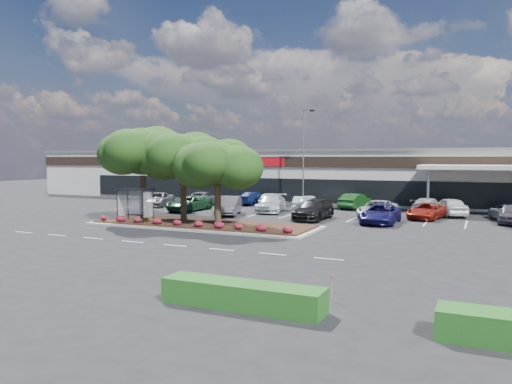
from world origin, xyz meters
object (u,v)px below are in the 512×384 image
at_px(survey_stake, 332,283).
at_px(car_0, 158,199).
at_px(light_pole, 304,164).
at_px(car_1, 189,203).

relative_size(survey_stake, car_0, 0.19).
height_order(light_pole, car_1, light_pole).
relative_size(light_pole, car_1, 1.91).
height_order(light_pole, car_0, light_pole).
distance_m(light_pole, survey_stake, 35.21).
distance_m(light_pole, car_1, 13.00).
relative_size(car_0, car_1, 0.97).
relative_size(survey_stake, car_1, 0.18).
bearing_deg(car_0, car_1, -42.14).
distance_m(car_0, car_1, 6.46).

